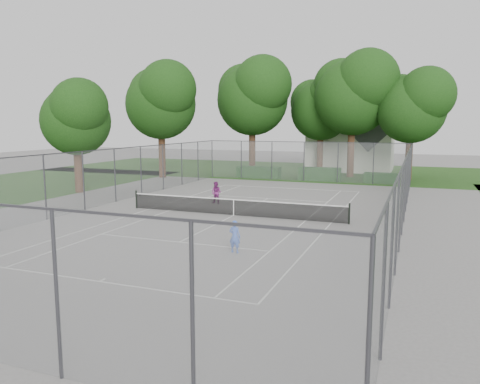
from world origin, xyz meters
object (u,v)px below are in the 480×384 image
(house, at_px, (352,130))
(woman_player, at_px, (216,193))
(girl_player, at_px, (235,237))
(tennis_net, at_px, (234,207))

(house, bearing_deg, woman_player, -101.30)
(girl_player, bearing_deg, woman_player, -59.22)
(house, xyz_separation_m, girl_player, (0.32, -35.58, -3.74))
(house, height_order, woman_player, house)
(house, distance_m, woman_player, 26.01)
(house, height_order, girl_player, house)
(woman_player, bearing_deg, house, 82.96)
(tennis_net, xyz_separation_m, girl_player, (2.86, -7.06, 0.15))
(tennis_net, distance_m, house, 28.90)
(girl_player, xyz_separation_m, woman_player, (-5.36, 10.33, 0.05))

